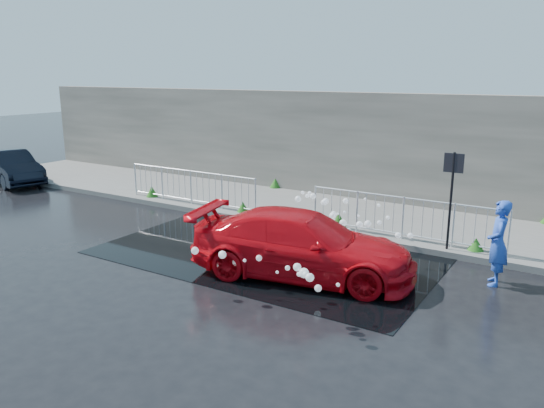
{
  "coord_description": "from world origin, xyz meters",
  "views": [
    {
      "loc": [
        7.06,
        -9.38,
        4.28
      ],
      "look_at": [
        0.06,
        1.79,
        1.0
      ],
      "focal_mm": 35.0,
      "sensor_mm": 36.0,
      "label": 1
    }
  ],
  "objects_px": {
    "sign_post": "(452,185)",
    "dark_car": "(11,167)",
    "person": "(498,243)",
    "red_car": "(302,245)"
  },
  "relations": [
    {
      "from": "sign_post",
      "to": "red_car",
      "type": "relative_size",
      "value": 0.52
    },
    {
      "from": "red_car",
      "to": "person",
      "type": "bearing_deg",
      "value": -77.01
    },
    {
      "from": "red_car",
      "to": "sign_post",
      "type": "bearing_deg",
      "value": -49.83
    },
    {
      "from": "person",
      "to": "dark_car",
      "type": "bearing_deg",
      "value": -105.39
    },
    {
      "from": "red_car",
      "to": "dark_car",
      "type": "bearing_deg",
      "value": 68.04
    },
    {
      "from": "red_car",
      "to": "person",
      "type": "height_order",
      "value": "person"
    },
    {
      "from": "dark_car",
      "to": "person",
      "type": "relative_size",
      "value": 2.2
    },
    {
      "from": "dark_car",
      "to": "person",
      "type": "height_order",
      "value": "person"
    },
    {
      "from": "sign_post",
      "to": "dark_car",
      "type": "distance_m",
      "value": 16.82
    },
    {
      "from": "sign_post",
      "to": "person",
      "type": "distance_m",
      "value": 2.02
    }
  ]
}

